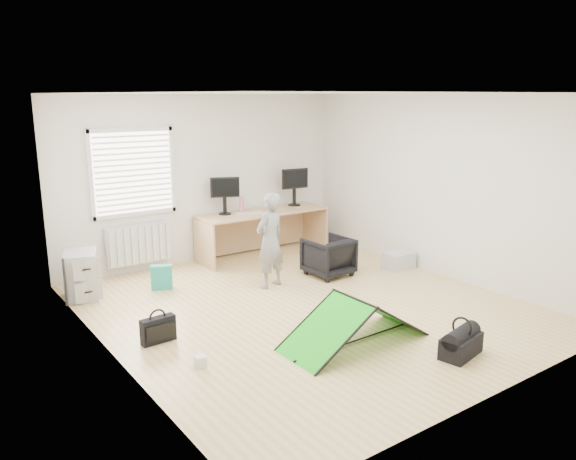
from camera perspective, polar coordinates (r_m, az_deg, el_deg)
ground at (r=7.35m, az=1.83°, el=-7.82°), size 5.50×5.50×0.00m
back_wall at (r=9.28m, az=-8.50°, el=5.18°), size 5.00×0.02×2.70m
window at (r=8.74m, az=-15.47°, el=5.66°), size 1.20×0.06×1.20m
radiator at (r=8.91m, az=-14.93°, el=-1.39°), size 1.00×0.12×0.60m
desk at (r=9.54m, az=-2.54°, el=-0.36°), size 2.27×0.74×0.77m
filing_cabinet at (r=8.07m, az=-20.21°, el=-4.30°), size 0.57×0.65×0.64m
monitor_left at (r=9.22m, az=-6.46°, el=2.97°), size 0.47×0.28×0.45m
monitor_right at (r=9.90m, az=0.64°, el=3.88°), size 0.51×0.17×0.48m
keyboard at (r=9.28m, az=-3.97°, el=1.75°), size 0.47×0.24×0.02m
thermos at (r=9.29m, az=-4.73°, el=2.55°), size 0.09×0.09×0.27m
office_chair at (r=8.53m, az=4.12°, el=-2.70°), size 0.66×0.67×0.59m
person at (r=7.90m, az=-1.83°, el=-1.06°), size 0.56×0.44×1.37m
kite at (r=6.30m, az=6.76°, el=-9.14°), size 1.68×0.75×0.52m
storage_crate at (r=9.07m, az=11.16°, el=-3.02°), size 0.47×0.33×0.26m
tote_bag at (r=8.14m, az=-12.72°, el=-4.70°), size 0.32×0.24×0.35m
laptop_bag at (r=6.47m, az=-13.06°, el=-9.85°), size 0.40×0.14×0.29m
white_box at (r=5.90m, az=-8.89°, el=-13.02°), size 0.13×0.13×0.11m
duffel_bag at (r=6.29m, az=17.15°, el=-11.16°), size 0.56×0.36×0.23m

